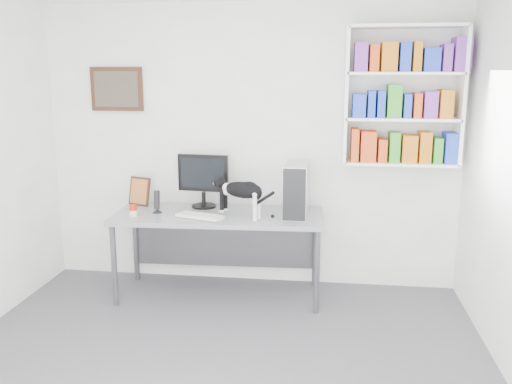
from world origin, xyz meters
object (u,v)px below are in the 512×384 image
monitor (203,181)px  keyboard (200,216)px  cat (241,199)px  pc_tower (296,189)px  desk (219,255)px  leaning_print (140,191)px  soup_can (133,210)px  bookshelf (403,96)px  speaker (157,201)px

monitor → keyboard: (0.06, -0.39, -0.24)m
cat → pc_tower: bearing=42.5°
desk → monitor: size_ratio=3.65×
leaning_print → soup_can: 0.42m
cat → bookshelf: bearing=38.4°
speaker → leaning_print: leaning_print is taller
monitor → pc_tower: 0.91m
pc_tower → soup_can: bearing=-169.1°
speaker → soup_can: size_ratio=2.17×
bookshelf → monitor: size_ratio=2.38×
monitor → keyboard: monitor is taller
speaker → cat: (0.80, -0.07, 0.06)m
bookshelf → soup_can: bearing=-168.8°
desk → bookshelf: bearing=7.6°
speaker → leaning_print: size_ratio=0.77×
keyboard → desk: bearing=69.0°
pc_tower → cat: size_ratio=0.84×
pc_tower → leaning_print: size_ratio=1.65×
monitor → cat: (0.42, -0.34, -0.09)m
bookshelf → pc_tower: size_ratio=2.64×
leaning_print → cat: cat is taller
bookshelf → keyboard: (-1.76, -0.46, -1.04)m
keyboard → soup_can: (-0.61, -0.01, 0.03)m
pc_tower → speaker: 1.28m
monitor → cat: size_ratio=0.94×
speaker → soup_can: 0.23m
bookshelf → desk: size_ratio=0.65×
speaker → leaning_print: bearing=131.2°
leaning_print → pc_tower: bearing=13.7°
cat → keyboard: bearing=-149.7°
monitor → leaning_print: monitor is taller
pc_tower → cat: 0.51m
speaker → desk: bearing=1.8°
bookshelf → speaker: bearing=-171.3°
monitor → speaker: bearing=-139.9°
bookshelf → leaning_print: 2.62m
bookshelf → leaning_print: (-2.45, -0.06, -0.92)m
bookshelf → pc_tower: (-0.92, -0.23, -0.82)m
monitor → speaker: size_ratio=2.38×
speaker → soup_can: speaker is taller
speaker → soup_can: (-0.18, -0.14, -0.06)m
soup_can → leaning_print: bearing=101.0°
monitor → pc_tower: (0.89, -0.16, -0.03)m
desk → keyboard: (-0.13, -0.17, 0.41)m
bookshelf → speaker: (-2.19, -0.33, -0.95)m
soup_can → bookshelf: bearing=11.2°
cat → desk: bearing=175.6°
desk → cat: 0.62m
desk → pc_tower: pc_tower is taller
bookshelf → keyboard: bearing=-165.4°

